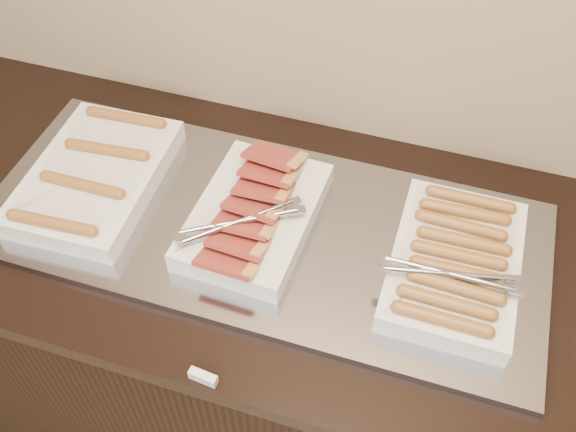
# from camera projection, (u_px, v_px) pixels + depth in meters

# --- Properties ---
(counter) EXTENTS (2.06, 0.76, 0.90)m
(counter) POSITION_uv_depth(u_px,v_px,m) (267.00, 336.00, 1.72)
(counter) COLOR black
(counter) RESTS_ON ground
(warming_tray) EXTENTS (1.20, 0.50, 0.02)m
(warming_tray) POSITION_uv_depth(u_px,v_px,m) (261.00, 228.00, 1.37)
(warming_tray) COLOR #9294A0
(warming_tray) RESTS_ON counter
(dish_left) EXTENTS (0.28, 0.41, 0.07)m
(dish_left) POSITION_uv_depth(u_px,v_px,m) (96.00, 176.00, 1.42)
(dish_left) COLOR silver
(dish_left) RESTS_ON warming_tray
(dish_center) EXTENTS (0.26, 0.38, 0.09)m
(dish_center) POSITION_uv_depth(u_px,v_px,m) (254.00, 215.00, 1.34)
(dish_center) COLOR silver
(dish_center) RESTS_ON warming_tray
(dish_right) EXTENTS (0.27, 0.37, 0.08)m
(dish_right) POSITION_uv_depth(u_px,v_px,m) (455.00, 264.00, 1.26)
(dish_right) COLOR silver
(dish_right) RESTS_ON warming_tray
(label_holder) EXTENTS (0.05, 0.02, 0.02)m
(label_holder) POSITION_uv_depth(u_px,v_px,m) (203.00, 377.00, 1.15)
(label_holder) COLOR silver
(label_holder) RESTS_ON counter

